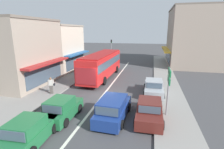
{
  "coord_description": "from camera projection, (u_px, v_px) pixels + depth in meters",
  "views": [
    {
      "loc": [
        4.42,
        -15.45,
        6.1
      ],
      "look_at": [
        0.06,
        3.42,
        1.2
      ],
      "focal_mm": 28.0,
      "sensor_mm": 36.0,
      "label": 1
    }
  ],
  "objects": [
    {
      "name": "pedestrian_with_handbag_near",
      "position": [
        96.0,
        60.0,
        30.97
      ],
      "size": [
        0.57,
        0.54,
        1.63
      ],
      "color": "#333338",
      "rests_on": "sidewalk_left"
    },
    {
      "name": "shopfront_mid_block",
      "position": [
        56.0,
        48.0,
        26.97
      ],
      "size": [
        7.43,
        7.56,
        6.93
      ],
      "color": "beige",
      "rests_on": "ground"
    },
    {
      "name": "kerb_right",
      "position": [
        166.0,
        81.0,
        21.36
      ],
      "size": [
        2.8,
        44.0,
        0.12
      ],
      "primitive_type": "cube",
      "color": "gray",
      "rests_on": "ground"
    },
    {
      "name": "lane_centre_line",
      "position": [
        113.0,
        83.0,
        20.83
      ],
      "size": [
        0.2,
        28.0,
        0.01
      ],
      "primitive_type": "cube",
      "color": "silver",
      "rests_on": "ground"
    },
    {
      "name": "shopfront_corner_near",
      "position": [
        18.0,
        53.0,
        19.43
      ],
      "size": [
        7.52,
        8.03,
        7.39
      ],
      "color": "gray",
      "rests_on": "ground"
    },
    {
      "name": "building_right_far",
      "position": [
        194.0,
        37.0,
        30.78
      ],
      "size": [
        9.45,
        11.89,
        9.89
      ],
      "color": "gray",
      "rests_on": "ground"
    },
    {
      "name": "parked_sedan_kerb_front",
      "position": [
        149.0,
        110.0,
        12.23
      ],
      "size": [
        1.93,
        4.21,
        1.47
      ],
      "color": "#561E19",
      "rests_on": "ground"
    },
    {
      "name": "sidewalk_left",
      "position": [
        68.0,
        75.0,
        24.19
      ],
      "size": [
        5.2,
        44.0,
        0.14
      ],
      "primitive_type": "cube",
      "color": "gray",
      "rests_on": "ground"
    },
    {
      "name": "traffic_light_downstreet",
      "position": [
        111.0,
        46.0,
        37.55
      ],
      "size": [
        0.33,
        0.24,
        4.2
      ],
      "color": "gray",
      "rests_on": "ground"
    },
    {
      "name": "pedestrian_browsing_midblock",
      "position": [
        51.0,
        85.0,
        16.72
      ],
      "size": [
        0.65,
        0.37,
        1.63
      ],
      "color": "#4C4742",
      "rests_on": "sidewalk_left"
    },
    {
      "name": "hatchback_queue_far_back",
      "position": [
        29.0,
        132.0,
        9.55
      ],
      "size": [
        1.94,
        3.77,
        1.54
      ],
      "color": "#1E6638",
      "rests_on": "ground"
    },
    {
      "name": "directional_road_sign",
      "position": [
        169.0,
        81.0,
        12.16
      ],
      "size": [
        0.1,
        1.4,
        3.6
      ],
      "color": "gray",
      "rests_on": "ground"
    },
    {
      "name": "ground_plane",
      "position": [
        104.0,
        95.0,
        17.06
      ],
      "size": [
        140.0,
        140.0,
        0.0
      ],
      "primitive_type": "plane",
      "color": "#3F3F42"
    },
    {
      "name": "hatchback_adjacent_lane_lead",
      "position": [
        62.0,
        109.0,
        12.33
      ],
      "size": [
        1.84,
        3.71,
        1.54
      ],
      "color": "#1E6638",
      "rests_on": "ground"
    },
    {
      "name": "parked_sedan_kerb_second",
      "position": [
        154.0,
        88.0,
        17.11
      ],
      "size": [
        1.97,
        4.24,
        1.47
      ],
      "color": "#9EA3A8",
      "rests_on": "ground"
    },
    {
      "name": "city_bus",
      "position": [
        102.0,
        64.0,
        22.77
      ],
      "size": [
        2.96,
        10.92,
        3.23
      ],
      "color": "red",
      "rests_on": "ground"
    },
    {
      "name": "wagon_behind_bus_mid",
      "position": [
        113.0,
        108.0,
        12.33
      ],
      "size": [
        2.09,
        4.57,
        1.58
      ],
      "color": "navy",
      "rests_on": "ground"
    }
  ]
}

